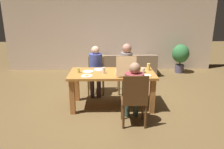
{
  "coord_description": "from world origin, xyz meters",
  "views": [
    {
      "loc": [
        -0.09,
        -4.23,
        1.99
      ],
      "look_at": [
        0.0,
        0.1,
        0.68
      ],
      "focal_mm": 34.14,
      "sensor_mm": 36.0,
      "label": 1
    }
  ],
  "objects_px": {
    "person_0": "(134,88)",
    "potted_plant": "(180,55)",
    "drinking_glass_3": "(143,70)",
    "plate_2": "(100,69)",
    "drinking_glass_1": "(79,70)",
    "dining_table": "(112,78)",
    "plate_3": "(88,71)",
    "person_1": "(127,65)",
    "chair_1": "(126,72)",
    "chair_0": "(135,99)",
    "pizza_box_0": "(125,71)",
    "plate_1": "(87,76)",
    "drinking_glass_2": "(148,67)",
    "person_2": "(96,67)",
    "couch": "(127,67)",
    "drinking_glass_0": "(104,70)",
    "chair_2": "(96,73)",
    "plate_0": "(146,76)"
  },
  "relations": [
    {
      "from": "plate_3",
      "to": "potted_plant",
      "type": "height_order",
      "value": "potted_plant"
    },
    {
      "from": "pizza_box_0",
      "to": "plate_0",
      "type": "xyz_separation_m",
      "value": [
        0.39,
        -0.17,
        -0.05
      ]
    },
    {
      "from": "potted_plant",
      "to": "chair_1",
      "type": "bearing_deg",
      "value": -139.17
    },
    {
      "from": "drinking_glass_3",
      "to": "pizza_box_0",
      "type": "bearing_deg",
      "value": -173.18
    },
    {
      "from": "dining_table",
      "to": "couch",
      "type": "bearing_deg",
      "value": 77.64
    },
    {
      "from": "person_2",
      "to": "plate_3",
      "type": "bearing_deg",
      "value": -100.37
    },
    {
      "from": "dining_table",
      "to": "pizza_box_0",
      "type": "height_order",
      "value": "pizza_box_0"
    },
    {
      "from": "chair_0",
      "to": "person_1",
      "type": "height_order",
      "value": "person_1"
    },
    {
      "from": "plate_1",
      "to": "drinking_glass_2",
      "type": "distance_m",
      "value": 1.35
    },
    {
      "from": "plate_1",
      "to": "drinking_glass_2",
      "type": "bearing_deg",
      "value": 17.52
    },
    {
      "from": "person_0",
      "to": "person_2",
      "type": "relative_size",
      "value": 0.97
    },
    {
      "from": "dining_table",
      "to": "plate_3",
      "type": "height_order",
      "value": "plate_3"
    },
    {
      "from": "dining_table",
      "to": "person_2",
      "type": "relative_size",
      "value": 1.49
    },
    {
      "from": "dining_table",
      "to": "drinking_glass_3",
      "type": "xyz_separation_m",
      "value": [
        0.63,
        -0.04,
        0.18
      ]
    },
    {
      "from": "dining_table",
      "to": "chair_0",
      "type": "height_order",
      "value": "chair_0"
    },
    {
      "from": "drinking_glass_0",
      "to": "drinking_glass_3",
      "type": "height_order",
      "value": "drinking_glass_0"
    },
    {
      "from": "couch",
      "to": "pizza_box_0",
      "type": "bearing_deg",
      "value": -95.94
    },
    {
      "from": "dining_table",
      "to": "person_1",
      "type": "xyz_separation_m",
      "value": [
        0.37,
        0.75,
        0.09
      ]
    },
    {
      "from": "chair_1",
      "to": "person_2",
      "type": "relative_size",
      "value": 0.74
    },
    {
      "from": "person_1",
      "to": "potted_plant",
      "type": "bearing_deg",
      "value": 43.43
    },
    {
      "from": "chair_0",
      "to": "pizza_box_0",
      "type": "bearing_deg",
      "value": 97.55
    },
    {
      "from": "plate_3",
      "to": "potted_plant",
      "type": "bearing_deg",
      "value": 41.85
    },
    {
      "from": "chair_2",
      "to": "plate_2",
      "type": "distance_m",
      "value": 0.71
    },
    {
      "from": "person_0",
      "to": "plate_3",
      "type": "relative_size",
      "value": 4.98
    },
    {
      "from": "person_2",
      "to": "drinking_glass_2",
      "type": "distance_m",
      "value": 1.31
    },
    {
      "from": "person_2",
      "to": "plate_1",
      "type": "height_order",
      "value": "person_2"
    },
    {
      "from": "person_0",
      "to": "plate_1",
      "type": "relative_size",
      "value": 5.07
    },
    {
      "from": "chair_0",
      "to": "plate_3",
      "type": "relative_size",
      "value": 4.2
    },
    {
      "from": "chair_2",
      "to": "plate_2",
      "type": "relative_size",
      "value": 3.44
    },
    {
      "from": "drinking_glass_3",
      "to": "chair_2",
      "type": "bearing_deg",
      "value": 137.9
    },
    {
      "from": "potted_plant",
      "to": "person_2",
      "type": "bearing_deg",
      "value": -145.42
    },
    {
      "from": "person_1",
      "to": "plate_2",
      "type": "relative_size",
      "value": 4.78
    },
    {
      "from": "chair_1",
      "to": "plate_3",
      "type": "relative_size",
      "value": 3.82
    },
    {
      "from": "drinking_glass_3",
      "to": "plate_2",
      "type": "bearing_deg",
      "value": 163.47
    },
    {
      "from": "plate_1",
      "to": "drinking_glass_0",
      "type": "distance_m",
      "value": 0.39
    },
    {
      "from": "drinking_glass_2",
      "to": "chair_2",
      "type": "bearing_deg",
      "value": 148.33
    },
    {
      "from": "person_2",
      "to": "plate_2",
      "type": "bearing_deg",
      "value": -77.08
    },
    {
      "from": "chair_1",
      "to": "drinking_glass_1",
      "type": "relative_size",
      "value": 8.34
    },
    {
      "from": "drinking_glass_0",
      "to": "person_1",
      "type": "bearing_deg",
      "value": 55.76
    },
    {
      "from": "dining_table",
      "to": "drinking_glass_3",
      "type": "relative_size",
      "value": 16.89
    },
    {
      "from": "plate_0",
      "to": "drinking_glass_2",
      "type": "xyz_separation_m",
      "value": [
        0.12,
        0.41,
        0.07
      ]
    },
    {
      "from": "potted_plant",
      "to": "plate_2",
      "type": "bearing_deg",
      "value": -137.49
    },
    {
      "from": "chair_1",
      "to": "chair_2",
      "type": "xyz_separation_m",
      "value": [
        -0.75,
        -0.03,
        -0.0
      ]
    },
    {
      "from": "person_1",
      "to": "plate_2",
      "type": "height_order",
      "value": "person_1"
    },
    {
      "from": "chair_0",
      "to": "drinking_glass_2",
      "type": "xyz_separation_m",
      "value": [
        0.42,
        1.0,
        0.31
      ]
    },
    {
      "from": "chair_0",
      "to": "person_1",
      "type": "xyz_separation_m",
      "value": [
        0.0,
        1.6,
        0.2
      ]
    },
    {
      "from": "person_2",
      "to": "drinking_glass_3",
      "type": "xyz_separation_m",
      "value": [
        1.02,
        -0.77,
        0.12
      ]
    },
    {
      "from": "plate_3",
      "to": "potted_plant",
      "type": "xyz_separation_m",
      "value": [
        2.81,
        2.51,
        -0.18
      ]
    },
    {
      "from": "drinking_glass_1",
      "to": "drinking_glass_3",
      "type": "height_order",
      "value": "same"
    },
    {
      "from": "person_0",
      "to": "potted_plant",
      "type": "bearing_deg",
      "value": 59.5
    }
  ]
}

